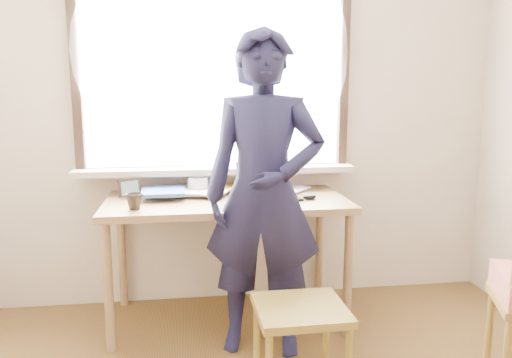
{
  "coord_description": "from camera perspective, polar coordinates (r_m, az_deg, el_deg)",
  "views": [
    {
      "loc": [
        -0.41,
        -1.38,
        1.44
      ],
      "look_at": [
        -0.07,
        0.95,
        1.03
      ],
      "focal_mm": 35.0,
      "sensor_mm": 36.0,
      "label": 1
    }
  ],
  "objects": [
    {
      "name": "room_shell",
      "position": [
        1.65,
        5.78,
        16.57
      ],
      "size": [
        3.52,
        4.02,
        2.61
      ],
      "color": "beige",
      "rests_on": "ground"
    },
    {
      "name": "desk",
      "position": [
        3.11,
        -3.35,
        -3.71
      ],
      "size": [
        1.48,
        0.74,
        0.79
      ],
      "color": "#916E48",
      "rests_on": "ground"
    },
    {
      "name": "laptop",
      "position": [
        3.08,
        1.26,
        -1.25
      ],
      "size": [
        0.4,
        0.36,
        0.23
      ],
      "color": "black",
      "rests_on": "desk"
    },
    {
      "name": "mug_white",
      "position": [
        3.25,
        -6.65,
        -0.74
      ],
      "size": [
        0.16,
        0.16,
        0.11
      ],
      "primitive_type": "imported",
      "rotation": [
        0.0,
        0.0,
        0.23
      ],
      "color": "white",
      "rests_on": "desk"
    },
    {
      "name": "mug_dark",
      "position": [
        2.88,
        -13.72,
        -2.5
      ],
      "size": [
        0.13,
        0.13,
        0.09
      ],
      "primitive_type": "imported",
      "rotation": [
        0.0,
        0.0,
        -0.43
      ],
      "color": "black",
      "rests_on": "desk"
    },
    {
      "name": "mouse",
      "position": [
        3.08,
        6.12,
        -2.03
      ],
      "size": [
        0.09,
        0.06,
        0.03
      ],
      "primitive_type": "ellipsoid",
      "color": "black",
      "rests_on": "desk"
    },
    {
      "name": "desk_clutter",
      "position": [
        3.28,
        -7.15,
        -1.2
      ],
      "size": [
        0.82,
        0.55,
        0.05
      ],
      "color": "white",
      "rests_on": "desk"
    },
    {
      "name": "book_a",
      "position": [
        3.27,
        -10.25,
        -1.5
      ],
      "size": [
        0.24,
        0.29,
        0.02
      ],
      "primitive_type": "imported",
      "rotation": [
        0.0,
        0.0,
        0.22
      ],
      "color": "white",
      "rests_on": "desk"
    },
    {
      "name": "book_b",
      "position": [
        3.36,
        2.24,
        -1.08
      ],
      "size": [
        0.33,
        0.34,
        0.02
      ],
      "primitive_type": "imported",
      "rotation": [
        0.0,
        0.0,
        -0.69
      ],
      "color": "white",
      "rests_on": "desk"
    },
    {
      "name": "picture_frame",
      "position": [
        3.19,
        -14.27,
        -1.16
      ],
      "size": [
        0.13,
        0.07,
        0.11
      ],
      "color": "black",
      "rests_on": "desk"
    },
    {
      "name": "work_chair",
      "position": [
        2.49,
        5.1,
        -15.67
      ],
      "size": [
        0.43,
        0.41,
        0.44
      ],
      "color": "olive",
      "rests_on": "ground"
    },
    {
      "name": "person",
      "position": [
        2.73,
        0.93,
        -1.78
      ],
      "size": [
        0.73,
        0.56,
        1.78
      ],
      "primitive_type": "imported",
      "rotation": [
        0.0,
        0.0,
        -0.23
      ],
      "color": "black",
      "rests_on": "ground"
    }
  ]
}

